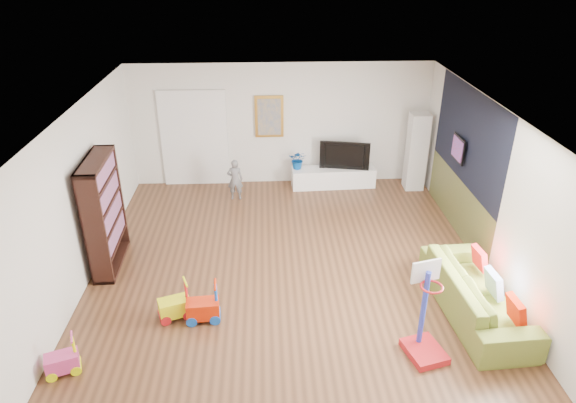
{
  "coord_description": "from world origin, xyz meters",
  "views": [
    {
      "loc": [
        -0.35,
        -7.03,
        4.89
      ],
      "look_at": [
        0.0,
        0.4,
        1.15
      ],
      "focal_mm": 32.0,
      "sensor_mm": 36.0,
      "label": 1
    }
  ],
  "objects_px": {
    "sofa": "(476,294)",
    "basketball_hoop": "(430,314)",
    "bookshelf": "(104,214)",
    "media_console": "(333,177)"
  },
  "relations": [
    {
      "from": "sofa",
      "to": "basketball_hoop",
      "type": "bearing_deg",
      "value": 126.88
    },
    {
      "from": "bookshelf",
      "to": "basketball_hoop",
      "type": "xyz_separation_m",
      "value": [
        4.71,
        -2.43,
        -0.27
      ]
    },
    {
      "from": "bookshelf",
      "to": "sofa",
      "type": "relative_size",
      "value": 0.82
    },
    {
      "from": "bookshelf",
      "to": "basketball_hoop",
      "type": "distance_m",
      "value": 5.3
    },
    {
      "from": "media_console",
      "to": "sofa",
      "type": "relative_size",
      "value": 0.8
    },
    {
      "from": "bookshelf",
      "to": "sofa",
      "type": "xyz_separation_m",
      "value": [
        5.68,
        -1.6,
        -0.62
      ]
    },
    {
      "from": "media_console",
      "to": "sofa",
      "type": "distance_m",
      "value": 4.78
    },
    {
      "from": "bookshelf",
      "to": "basketball_hoop",
      "type": "bearing_deg",
      "value": -29.23
    },
    {
      "from": "basketball_hoop",
      "to": "sofa",
      "type": "bearing_deg",
      "value": 25.26
    },
    {
      "from": "sofa",
      "to": "basketball_hoop",
      "type": "distance_m",
      "value": 1.33
    }
  ]
}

